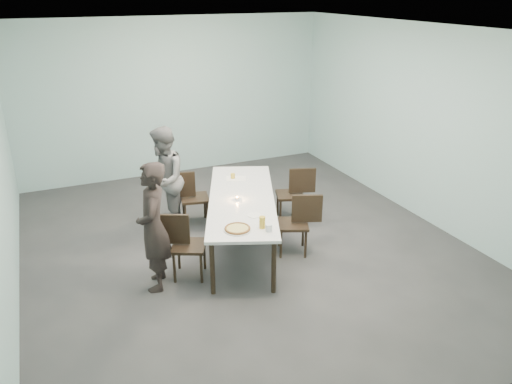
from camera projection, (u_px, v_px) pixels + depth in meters
name	position (u px, v px, depth m)	size (l,w,h in m)	color
ground	(245.00, 247.00, 7.21)	(7.00, 7.00, 0.00)	#333335
room_shell	(244.00, 109.00, 6.44)	(6.02, 7.02, 3.01)	#A0C8C9
table	(242.00, 201.00, 7.00)	(1.79, 2.75, 0.75)	white
chair_near_left	(182.00, 241.00, 6.31)	(0.65, 0.56, 0.87)	black
chair_far_left	(189.00, 194.00, 7.73)	(0.64, 0.49, 0.87)	black
chair_near_right	(299.00, 220.00, 6.89)	(0.65, 0.55, 0.87)	black
chair_far_right	(295.00, 191.00, 7.87)	(0.65, 0.53, 0.87)	black
diner_near	(153.00, 227.00, 5.98)	(0.59, 0.39, 1.63)	black
diner_far	(164.00, 179.00, 7.50)	(0.78, 0.61, 1.60)	slate
pizza	(237.00, 229.00, 6.04)	(0.34, 0.34, 0.04)	white
side_plate	(254.00, 215.00, 6.43)	(0.18, 0.18, 0.01)	white
beer_glass	(262.00, 222.00, 6.07)	(0.08, 0.08, 0.15)	gold
water_tumbler	(269.00, 228.00, 6.01)	(0.08, 0.08, 0.09)	silver
tealight	(237.00, 198.00, 6.89)	(0.06, 0.06, 0.05)	silver
amber_tumbler	(233.00, 176.00, 7.65)	(0.07, 0.07, 0.08)	gold
menu	(236.00, 178.00, 7.66)	(0.30, 0.22, 0.01)	silver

